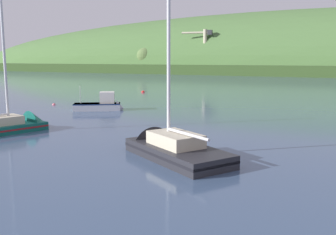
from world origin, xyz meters
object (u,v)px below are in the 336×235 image
object	(u,v)px
fishing_boat_moored	(102,106)
mooring_buoy_midchannel	(143,92)
dockside_crane	(204,52)
sailboat_near_mooring	(12,128)
mooring_buoy_far_upstream	(54,105)
sailboat_midwater_white	(168,152)

from	to	relation	value
fishing_boat_moored	mooring_buoy_midchannel	bearing A→B (deg)	76.22
dockside_crane	fishing_boat_moored	world-z (taller)	dockside_crane
sailboat_near_mooring	mooring_buoy_far_upstream	xyz separation A→B (m)	(-11.96, 16.18, -0.27)
sailboat_near_mooring	fishing_boat_moored	distance (m)	15.50
sailboat_midwater_white	fishing_boat_moored	bearing A→B (deg)	-12.87
sailboat_near_mooring	sailboat_midwater_white	distance (m)	16.52
sailboat_near_mooring	fishing_boat_moored	size ratio (longest dim) A/B	2.29
sailboat_midwater_white	fishing_boat_moored	world-z (taller)	sailboat_midwater_white
sailboat_midwater_white	mooring_buoy_far_upstream	size ratio (longest dim) A/B	24.44
mooring_buoy_midchannel	sailboat_near_mooring	bearing A→B (deg)	-72.44
sailboat_near_mooring	mooring_buoy_midchannel	xyz separation A→B (m)	(-12.72, 40.19, -0.27)
dockside_crane	sailboat_near_mooring	bearing A→B (deg)	94.83
mooring_buoy_far_upstream	sailboat_near_mooring	bearing A→B (deg)	-53.52
mooring_buoy_midchannel	mooring_buoy_far_upstream	size ratio (longest dim) A/B	1.38
sailboat_near_mooring	sailboat_midwater_white	xyz separation A→B (m)	(16.51, -0.46, -0.04)
dockside_crane	fishing_boat_moored	xyz separation A→B (m)	(43.83, -126.85, -9.56)
sailboat_midwater_white	mooring_buoy_far_upstream	world-z (taller)	sailboat_midwater_white
dockside_crane	fishing_boat_moored	size ratio (longest dim) A/B	3.19
mooring_buoy_midchannel	sailboat_midwater_white	bearing A→B (deg)	-54.28
dockside_crane	mooring_buoy_far_upstream	distance (m)	130.93
mooring_buoy_far_upstream	dockside_crane	bearing A→B (deg)	105.19
fishing_boat_moored	mooring_buoy_far_upstream	size ratio (longest dim) A/B	11.46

